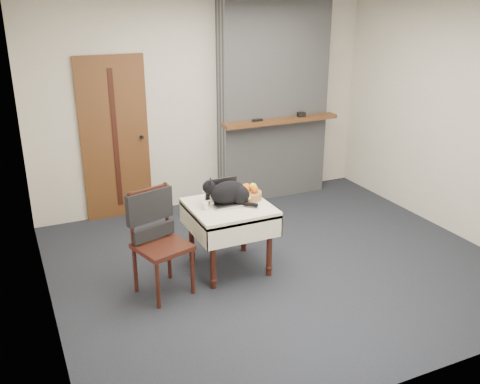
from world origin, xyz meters
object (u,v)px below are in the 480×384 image
object	(u,v)px
cream_jar	(205,206)
fruit_basket	(249,193)
door	(115,139)
cat	(229,193)
pill_bottle	(249,201)
side_table	(229,215)
chair	(155,227)
laptop	(225,197)

from	to	relation	value
cream_jar	fruit_basket	bearing A→B (deg)	9.12
cream_jar	fruit_basket	xyz separation A→B (m)	(0.51, 0.08, 0.02)
door	cream_jar	xyz separation A→B (m)	(0.44, -1.87, -0.26)
cat	pill_bottle	bearing A→B (deg)	-6.73
door	cat	size ratio (longest dim) A/B	4.06
cream_jar	cat	bearing A→B (deg)	7.20
side_table	chair	xyz separation A→B (m)	(-0.78, -0.08, 0.06)
laptop	cream_jar	bearing A→B (deg)	-164.20
laptop	cat	xyz separation A→B (m)	(0.03, -0.04, 0.06)
side_table	cat	xyz separation A→B (m)	(0.01, 0.03, 0.23)
cat	fruit_basket	world-z (taller)	cat
cat	chair	size ratio (longest dim) A/B	0.49
cat	side_table	bearing A→B (deg)	-91.81
fruit_basket	cat	bearing A→B (deg)	-168.71
laptop	fruit_basket	size ratio (longest dim) A/B	1.29
cream_jar	pill_bottle	distance (m)	0.44
side_table	fruit_basket	size ratio (longest dim) A/B	2.97
pill_bottle	chair	distance (m)	0.97
cream_jar	chair	distance (m)	0.54
side_table	fruit_basket	bearing A→B (deg)	16.87
chair	fruit_basket	bearing A→B (deg)	-8.01
cat	cream_jar	world-z (taller)	cat
side_table	laptop	world-z (taller)	laptop
door	laptop	distance (m)	1.93
laptop	cream_jar	world-z (taller)	laptop
cream_jar	laptop	bearing A→B (deg)	17.72
door	pill_bottle	distance (m)	2.14
door	fruit_basket	size ratio (longest dim) A/B	7.62
door	pill_bottle	size ratio (longest dim) A/B	26.02
fruit_basket	pill_bottle	bearing A→B (deg)	-115.05
side_table	laptop	xyz separation A→B (m)	(-0.02, 0.07, 0.17)
cream_jar	pill_bottle	bearing A→B (deg)	-8.73
side_table	cream_jar	distance (m)	0.30
pill_bottle	chair	size ratio (longest dim) A/B	0.08
door	cat	distance (m)	1.98
side_table	cream_jar	world-z (taller)	cream_jar
pill_bottle	fruit_basket	bearing A→B (deg)	64.95
laptop	chair	size ratio (longest dim) A/B	0.34
pill_bottle	cream_jar	bearing A→B (deg)	171.27
door	laptop	bearing A→B (deg)	-69.16
door	laptop	xyz separation A→B (m)	(0.68, -1.79, -0.24)
laptop	cat	world-z (taller)	cat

